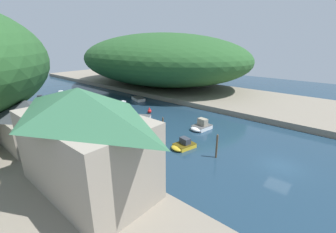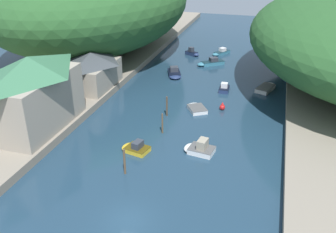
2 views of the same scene
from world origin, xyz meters
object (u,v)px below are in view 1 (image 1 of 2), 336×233
(boat_far_right_bank, at_px, (69,111))
(channel_buoy_near, at_px, (149,111))
(waterfront_building, at_px, (84,139))
(boat_red_skiff, at_px, (137,98))
(boat_near_quay, at_px, (61,95))
(boat_open_rowboat, at_px, (201,126))
(person_on_quay, at_px, (102,168))
(boat_navy_launch, at_px, (183,145))
(boat_far_upstream, at_px, (122,105))
(boathouse_shed, at_px, (29,121))
(person_by_boathouse, at_px, (82,151))
(boat_cabin_cruiser, at_px, (73,100))
(boat_yellow_tender, at_px, (140,117))
(boat_small_dinghy, at_px, (42,100))

(boat_far_right_bank, bearing_deg, channel_buoy_near, 110.24)
(waterfront_building, height_order, boat_red_skiff, waterfront_building)
(boat_near_quay, distance_m, boat_far_right_bank, 16.28)
(boat_open_rowboat, xyz_separation_m, person_on_quay, (-18.39, -0.85, 1.48))
(boat_near_quay, height_order, boat_navy_launch, boat_navy_launch)
(waterfront_building, xyz_separation_m, boat_open_rowboat, (19.90, 1.20, -5.05))
(boat_near_quay, bearing_deg, waterfront_building, 99.52)
(boat_far_right_bank, height_order, channel_buoy_near, boat_far_right_bank)
(person_on_quay, bearing_deg, waterfront_building, 105.65)
(boat_far_upstream, relative_size, person_on_quay, 1.96)
(boathouse_shed, bearing_deg, person_by_boathouse, -79.46)
(boat_far_upstream, bearing_deg, boat_cabin_cruiser, 109.09)
(waterfront_building, xyz_separation_m, boat_red_skiff, (26.19, 22.92, -5.22))
(waterfront_building, xyz_separation_m, boat_far_upstream, (19.80, 20.71, -5.13))
(boat_yellow_tender, bearing_deg, person_by_boathouse, 174.54)
(waterfront_building, distance_m, boat_red_skiff, 35.20)
(waterfront_building, relative_size, boat_far_upstream, 3.97)
(boat_yellow_tender, distance_m, boat_far_right_bank, 14.31)
(boat_yellow_tender, bearing_deg, boat_small_dinghy, 72.40)
(boat_far_upstream, xyz_separation_m, boat_yellow_tender, (-2.69, -8.45, -0.15))
(boat_near_quay, bearing_deg, boat_red_skiff, 151.74)
(boat_yellow_tender, bearing_deg, boat_open_rowboat, -107.59)
(boathouse_shed, xyz_separation_m, boat_open_rowboat, (19.53, -12.84, -3.28))
(boat_small_dinghy, bearing_deg, boat_red_skiff, 76.72)
(boat_navy_launch, distance_m, boat_red_skiff, 27.02)
(boat_yellow_tender, bearing_deg, channel_buoy_near, -15.55)
(boat_far_right_bank, height_order, person_by_boathouse, person_by_boathouse)
(boat_cabin_cruiser, distance_m, person_on_quay, 35.12)
(boathouse_shed, bearing_deg, boat_small_dinghy, 66.65)
(boat_yellow_tender, bearing_deg, boat_cabin_cruiser, 63.40)
(waterfront_building, distance_m, boat_far_upstream, 29.10)
(boathouse_shed, bearing_deg, waterfront_building, -91.48)
(waterfront_building, distance_m, boat_cabin_cruiser, 36.39)
(boathouse_shed, distance_m, person_on_quay, 13.85)
(boat_open_rowboat, bearing_deg, boat_small_dinghy, 22.89)
(boat_far_right_bank, bearing_deg, waterfront_building, 46.24)
(boat_navy_launch, bearing_deg, boat_far_right_bank, 18.33)
(waterfront_building, distance_m, channel_buoy_near, 25.06)
(person_on_quay, distance_m, person_by_boathouse, 4.52)
(boat_open_rowboat, xyz_separation_m, boat_far_right_bank, (-9.49, 23.71, -0.05))
(boat_cabin_cruiser, relative_size, channel_buoy_near, 4.40)
(boat_open_rowboat, xyz_separation_m, boat_navy_launch, (-7.02, -1.79, -0.10))
(boat_yellow_tender, relative_size, boat_red_skiff, 0.81)
(boat_cabin_cruiser, distance_m, boat_small_dinghy, 6.99)
(boat_navy_launch, xyz_separation_m, boat_far_right_bank, (-2.47, 25.50, 0.05))
(boat_navy_launch, relative_size, boat_red_skiff, 0.69)
(boat_navy_launch, xyz_separation_m, boat_red_skiff, (13.32, 23.51, -0.07))
(channel_buoy_near, bearing_deg, waterfront_building, -147.23)
(boathouse_shed, distance_m, boat_open_rowboat, 23.61)
(boat_navy_launch, distance_m, person_by_boathouse, 12.19)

